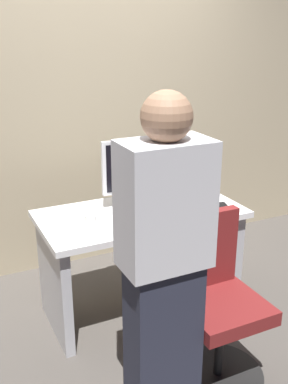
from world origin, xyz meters
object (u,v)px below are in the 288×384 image
keyboard (148,213)px  book_stack (187,184)px  office_chair (215,307)px  cup_near_keyboard (91,222)px  person_at_desk (164,266)px  monitor (141,168)px  mouse (185,205)px  cell_phone (223,206)px  desk (141,243)px

keyboard → book_stack: 0.42m
office_chair → cup_near_keyboard: size_ratio=9.78×
person_at_desk → monitor: person_at_desk is taller
mouse → cell_phone: 0.26m
office_chair → cell_phone: office_chair is taller
cup_near_keyboard → cell_phone: size_ratio=0.67×
keyboard → cell_phone: 0.52m
keyboard → book_stack: size_ratio=2.03×
mouse → book_stack: 0.19m
desk → monitor: (0.06, 0.12, 0.49)m
desk → person_at_desk: (-0.30, -0.89, 0.34)m
monitor → cell_phone: 0.61m
keyboard → book_stack: (0.38, 0.15, 0.10)m
desk → book_stack: size_ratio=6.27×
mouse → keyboard: bearing=-178.1°
desk → cup_near_keyboard: bearing=-160.9°
office_chair → monitor: size_ratio=1.74×
monitor → mouse: (0.23, -0.18, -0.24)m
person_at_desk → cell_phone: size_ratio=11.38×
office_chair → keyboard: (-0.07, 0.69, 0.32)m
office_chair → mouse: 0.79m
person_at_desk → keyboard: person_at_desk is taller
office_chair → book_stack: bearing=70.2°
person_at_desk → keyboard: (0.32, 0.82, -0.10)m
book_stack → person_at_desk: bearing=-125.7°
desk → office_chair: bearing=-83.1°
person_at_desk → monitor: size_ratio=3.03×
mouse → book_stack: size_ratio=0.47×
mouse → book_stack: book_stack is taller
keyboard → person_at_desk: bearing=-111.6°
monitor → cell_phone: monitor is taller
person_at_desk → keyboard: 0.88m
book_stack → cell_phone: 0.30m
office_chair → cup_near_keyboard: bearing=127.8°
monitor → keyboard: 0.32m
mouse → cup_near_keyboard: (-0.69, -0.07, 0.03)m
cup_near_keyboard → book_stack: size_ratio=0.45×
cup_near_keyboard → cell_phone: cup_near_keyboard is taller
desk → person_at_desk: person_at_desk is taller
monitor → office_chair: bearing=-88.0°
keyboard → cell_phone: size_ratio=2.99×
desk → book_stack: 0.52m
person_at_desk → cup_near_keyboard: person_at_desk is taller
person_at_desk → monitor: bearing=70.2°
person_at_desk → mouse: person_at_desk is taller
person_at_desk → cell_phone: person_at_desk is taller
monitor → cell_phone: size_ratio=3.75×
keyboard → cup_near_keyboard: size_ratio=4.47×
keyboard → mouse: 0.28m
book_stack → cell_phone: size_ratio=1.47×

